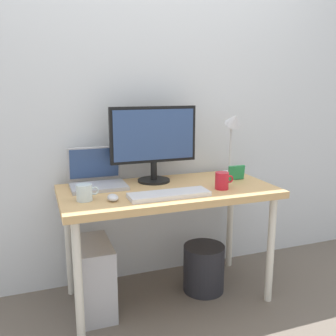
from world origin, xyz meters
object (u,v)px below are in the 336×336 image
coffee_mug (222,181)px  computer_tower (96,277)px  mouse (113,198)px  monitor (154,139)px  glass_cup (85,192)px  desk (168,200)px  desk_lamp (234,129)px  wastebasket (204,268)px  keyboard (169,194)px  photo_frame (236,173)px  laptop (97,176)px

coffee_mug → computer_tower: (-0.73, 0.13, -0.54)m
mouse → monitor: bearing=43.6°
monitor → glass_cup: 0.57m
desk → mouse: bearing=-159.1°
mouse → glass_cup: bearing=158.7°
computer_tower → desk: bearing=-0.7°
desk_lamp → coffee_mug: (-0.23, -0.30, -0.26)m
glass_cup → wastebasket: size_ratio=0.39×
monitor → wastebasket: (0.27, -0.18, -0.82)m
keyboard → photo_frame: size_ratio=4.00×
keyboard → glass_cup: bearing=169.1°
monitor → keyboard: monitor is taller
coffee_mug → glass_cup: bearing=177.0°
desk → coffee_mug: 0.34m
desk_lamp → computer_tower: (-0.96, -0.17, -0.80)m
wastebasket → computer_tower: bearing=179.3°
glass_cup → computer_tower: glass_cup is taller
coffee_mug → wastebasket: coffee_mug is taller
coffee_mug → photo_frame: coffee_mug is taller
laptop → desk_lamp: (0.90, -0.02, 0.25)m
photo_frame → laptop: bearing=169.8°
desk_lamp → glass_cup: bearing=-165.8°
laptop → desk: bearing=-26.5°
desk_lamp → keyboard: (-0.57, -0.34, -0.29)m
desk → glass_cup: 0.51m
glass_cup → desk_lamp: bearing=14.2°
laptop → glass_cup: bearing=-111.8°
photo_frame → monitor: bearing=164.7°
coffee_mug → computer_tower: coffee_mug is taller
monitor → wastebasket: bearing=-32.8°
monitor → coffee_mug: size_ratio=4.73×
keyboard → coffee_mug: bearing=7.1°
monitor → desk_lamp: size_ratio=1.25×
mouse → laptop: bearing=94.9°
glass_cup → wastebasket: 0.95m
mouse → glass_cup: size_ratio=0.76×
mouse → desk: bearing=20.9°
glass_cup → photo_frame: size_ratio=1.07×
monitor → computer_tower: size_ratio=1.29×
coffee_mug → mouse: bearing=-178.9°
keyboard → glass_cup: 0.45m
desk → wastebasket: 0.54m
monitor → desk_lamp: bearing=0.1°
desk → laptop: bearing=153.5°
wastebasket → desk: bearing=179.2°
desk → desk_lamp: (0.52, 0.17, 0.38)m
keyboard → computer_tower: keyboard is taller
monitor → glass_cup: bearing=-151.0°
glass_cup → wastebasket: bearing=6.1°
computer_tower → monitor: bearing=22.2°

